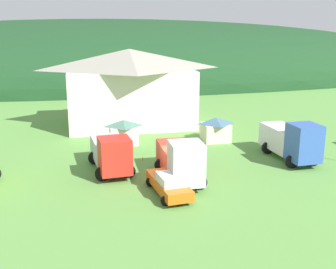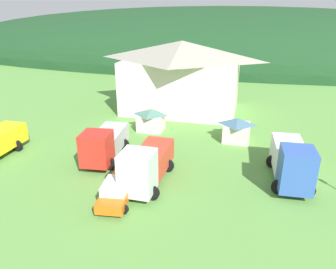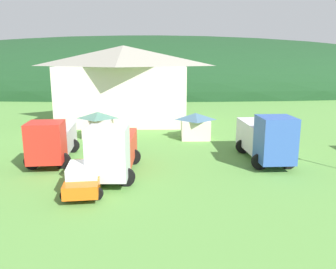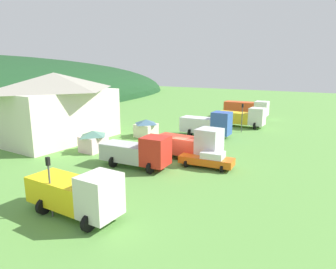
% 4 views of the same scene
% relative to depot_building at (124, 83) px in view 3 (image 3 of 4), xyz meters
% --- Properties ---
extents(ground_plane, '(200.00, 200.00, 0.00)m').
position_rel_depot_building_xyz_m(ground_plane, '(0.12, -18.94, -4.60)').
color(ground_plane, '#5B9342').
extents(forested_hill_backdrop, '(174.89, 60.00, 25.86)m').
position_rel_depot_building_xyz_m(forested_hill_backdrop, '(0.12, 48.62, -4.60)').
color(forested_hill_backdrop, '#193D1E').
rests_on(forested_hill_backdrop, ground).
extents(depot_building, '(15.28, 10.52, 8.93)m').
position_rel_depot_building_xyz_m(depot_building, '(0.00, 0.00, 0.00)').
color(depot_building, silver).
rests_on(depot_building, ground).
extents(play_shed_cream, '(2.85, 2.72, 2.45)m').
position_rel_depot_building_xyz_m(play_shed_cream, '(7.68, -9.08, -3.33)').
color(play_shed_cream, beige).
rests_on(play_shed_cream, ground).
extents(play_shed_pink, '(2.94, 2.49, 2.46)m').
position_rel_depot_building_xyz_m(play_shed_pink, '(-1.66, -8.32, -3.33)').
color(play_shed_pink, beige).
rests_on(play_shed_pink, ground).
extents(crane_truck_red, '(3.55, 7.19, 3.28)m').
position_rel_depot_building_xyz_m(crane_truck_red, '(-3.50, -16.44, -2.97)').
color(crane_truck_red, red).
rests_on(crane_truck_red, ground).
extents(tow_truck_silver, '(3.16, 7.24, 3.59)m').
position_rel_depot_building_xyz_m(tow_truck_silver, '(1.46, -19.68, -2.86)').
color(tow_truck_silver, silver).
rests_on(tow_truck_silver, ground).
extents(box_truck_blue, '(3.33, 7.16, 3.66)m').
position_rel_depot_building_xyz_m(box_truck_blue, '(12.17, -16.57, -2.77)').
color(box_truck_blue, '#3356AD').
rests_on(box_truck_blue, ground).
extents(service_pickup_orange, '(2.70, 5.50, 1.66)m').
position_rel_depot_building_xyz_m(service_pickup_orange, '(0.12, -22.09, -3.77)').
color(service_pickup_orange, orange).
rests_on(service_pickup_orange, ground).
extents(traffic_cone_near_pickup, '(0.36, 0.36, 0.61)m').
position_rel_depot_building_xyz_m(traffic_cone_near_pickup, '(-0.60, -13.97, -4.60)').
color(traffic_cone_near_pickup, orange).
rests_on(traffic_cone_near_pickup, ground).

